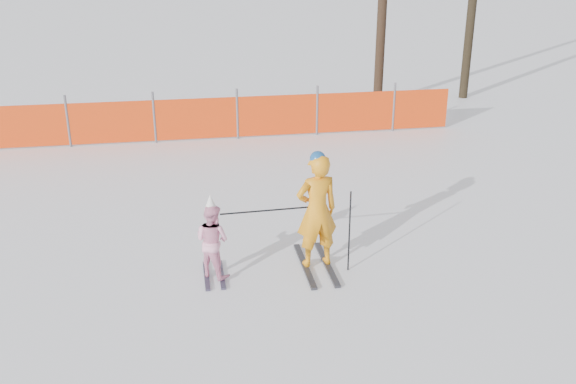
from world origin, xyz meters
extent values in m
plane|color=white|center=(0.00, 0.00, 0.00)|extent=(120.00, 120.00, 0.00)
cube|color=black|center=(0.16, -0.09, 0.02)|extent=(0.09, 1.41, 0.04)
cube|color=black|center=(0.50, -0.09, 0.02)|extent=(0.09, 1.41, 0.04)
imported|color=orange|center=(0.33, -0.09, 0.91)|extent=(0.70, 0.51, 1.74)
sphere|color=#194C8A|center=(0.33, -0.09, 1.71)|extent=(0.23, 0.23, 0.23)
cube|color=black|center=(-1.33, -0.15, 0.01)|extent=(0.09, 0.85, 0.03)
cube|color=black|center=(-1.11, -0.15, 0.01)|extent=(0.09, 0.85, 0.03)
imported|color=#FFA6CB|center=(-1.22, -0.15, 0.58)|extent=(0.68, 0.67, 1.11)
cone|color=white|center=(-1.22, -0.15, 1.18)|extent=(0.19, 0.19, 0.24)
cylinder|color=black|center=(0.78, -0.29, 0.63)|extent=(0.02, 0.02, 1.27)
cylinder|color=black|center=(-0.45, -0.12, 0.98)|extent=(1.29, 0.07, 0.02)
cylinder|color=#595960|center=(-4.18, 6.77, 0.62)|extent=(0.06, 0.06, 1.25)
cylinder|color=#595960|center=(-2.18, 6.77, 0.62)|extent=(0.06, 0.06, 1.25)
cylinder|color=#595960|center=(-0.18, 6.77, 0.62)|extent=(0.06, 0.06, 1.25)
cylinder|color=#595960|center=(1.82, 6.77, 0.62)|extent=(0.06, 0.06, 1.25)
cylinder|color=#595960|center=(3.82, 6.77, 0.62)|extent=(0.06, 0.06, 1.25)
cube|color=#E63B0C|center=(-2.47, 6.77, 0.55)|extent=(15.43, 0.03, 1.00)
cylinder|color=black|center=(7.19, 10.00, 2.34)|extent=(0.26, 0.26, 4.68)
camera|label=1|loc=(-1.55, -8.52, 4.62)|focal=40.00mm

